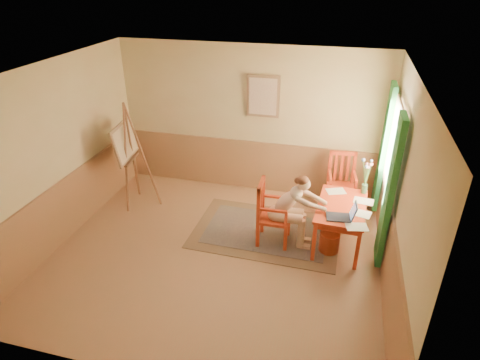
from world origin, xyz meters
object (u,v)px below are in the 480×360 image
(chair_left, at_px, (271,213))
(chair_back, at_px, (341,183))
(table, at_px, (341,210))
(laptop, at_px, (343,215))
(figure, at_px, (291,207))
(easel, at_px, (127,146))

(chair_left, bearing_deg, chair_back, 51.12)
(table, distance_m, laptop, 0.39)
(laptop, bearing_deg, figure, 167.17)
(chair_left, height_order, laptop, chair_left)
(chair_left, distance_m, chair_back, 1.64)
(chair_left, distance_m, easel, 2.83)
(chair_left, bearing_deg, figure, 2.40)
(figure, bearing_deg, easel, 169.65)
(chair_back, relative_size, easel, 0.55)
(laptop, relative_size, easel, 0.22)
(chair_back, distance_m, easel, 3.85)
(table, relative_size, easel, 0.63)
(chair_back, xyz_separation_m, figure, (-0.72, -1.27, 0.14))
(chair_left, relative_size, figure, 0.87)
(table, xyz_separation_m, laptop, (0.03, -0.36, 0.14))
(laptop, height_order, easel, easel)
(table, relative_size, laptop, 2.82)
(chair_left, xyz_separation_m, chair_back, (1.03, 1.28, 0.01))
(table, height_order, chair_left, chair_left)
(chair_back, xyz_separation_m, laptop, (0.06, -1.44, 0.23))
(figure, distance_m, laptop, 0.80)
(table, distance_m, figure, 0.78)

